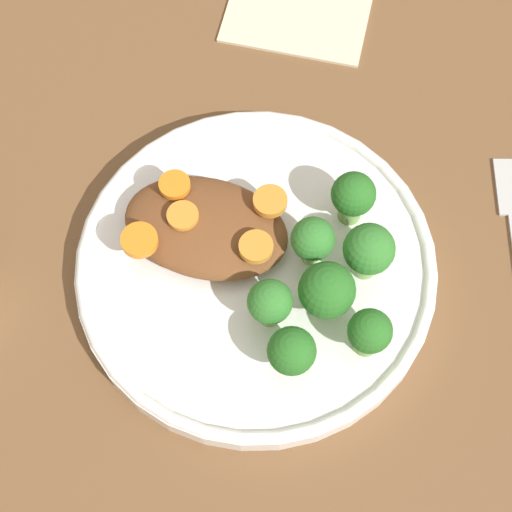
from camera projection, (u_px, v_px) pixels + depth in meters
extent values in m
plane|color=brown|center=(256.00, 274.00, 0.67)|extent=(4.00, 4.00, 0.00)
cylinder|color=white|center=(256.00, 269.00, 0.66)|extent=(0.28, 0.28, 0.02)
torus|color=white|center=(256.00, 264.00, 0.65)|extent=(0.28, 0.28, 0.01)
ellipsoid|color=brown|center=(206.00, 227.00, 0.65)|extent=(0.13, 0.08, 0.03)
cylinder|color=#7FA85B|center=(365.00, 262.00, 0.64)|extent=(0.02, 0.02, 0.02)
sphere|color=#337A2D|center=(369.00, 249.00, 0.62)|extent=(0.04, 0.04, 0.04)
cylinder|color=#7FA85B|center=(270.00, 312.00, 0.62)|extent=(0.02, 0.02, 0.02)
sphere|color=#337A2D|center=(270.00, 302.00, 0.60)|extent=(0.03, 0.03, 0.03)
cylinder|color=#759E51|center=(367.00, 340.00, 0.62)|extent=(0.02, 0.02, 0.02)
sphere|color=#286B23|center=(370.00, 331.00, 0.60)|extent=(0.03, 0.03, 0.03)
cylinder|color=#7FA85B|center=(311.00, 251.00, 0.64)|extent=(0.01, 0.01, 0.02)
sphere|color=#337A2D|center=(313.00, 239.00, 0.62)|extent=(0.03, 0.03, 0.03)
cylinder|color=#7FA85B|center=(325.00, 302.00, 0.63)|extent=(0.02, 0.02, 0.02)
sphere|color=#286B23|center=(327.00, 290.00, 0.61)|extent=(0.04, 0.04, 0.04)
cylinder|color=#759E51|center=(350.00, 208.00, 0.66)|extent=(0.02, 0.02, 0.03)
sphere|color=#286B23|center=(354.00, 194.00, 0.64)|extent=(0.03, 0.03, 0.03)
cylinder|color=#759E51|center=(291.00, 360.00, 0.61)|extent=(0.01, 0.01, 0.02)
sphere|color=#286B23|center=(292.00, 351.00, 0.59)|extent=(0.03, 0.03, 0.03)
cylinder|color=orange|center=(267.00, 200.00, 0.64)|extent=(0.03, 0.03, 0.01)
cylinder|color=orange|center=(183.00, 216.00, 0.64)|extent=(0.02, 0.02, 0.00)
cylinder|color=orange|center=(175.00, 185.00, 0.65)|extent=(0.02, 0.02, 0.01)
cylinder|color=orange|center=(255.00, 244.00, 0.62)|extent=(0.03, 0.03, 0.01)
cylinder|color=orange|center=(139.00, 240.00, 0.63)|extent=(0.03, 0.03, 0.01)
cube|color=silver|center=(511.00, 186.00, 0.70)|extent=(0.04, 0.06, 0.01)
cube|color=beige|center=(296.00, 17.00, 0.77)|extent=(0.13, 0.09, 0.01)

